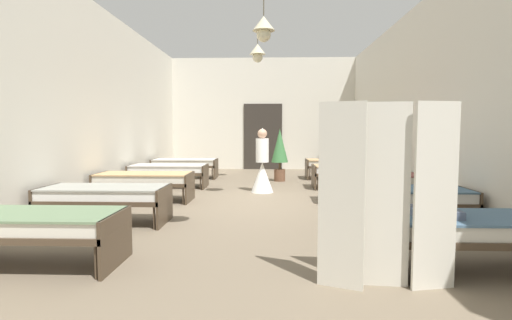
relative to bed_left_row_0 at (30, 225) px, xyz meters
The scene contains 16 objects.
ground_plane 4.46m from the bed_left_row_0, 58.99° to the left, with size 7.27×13.84×0.10m, color #7A6B56.
room_shell 5.94m from the bed_left_row_0, 66.46° to the left, with size 7.07×13.44×4.07m.
bed_left_row_0 is the anchor object (origin of this frame).
bed_right_row_0 4.57m from the bed_left_row_0, ahead, with size 1.90×0.84×0.57m.
bed_left_row_1 1.90m from the bed_left_row_0, 90.00° to the left, with size 1.90×0.84×0.57m.
bed_right_row_1 4.95m from the bed_left_row_0, 22.59° to the left, with size 1.90×0.84×0.57m.
bed_left_row_2 3.80m from the bed_left_row_0, 90.00° to the left, with size 1.90×0.84×0.57m.
bed_right_row_2 5.94m from the bed_left_row_0, 39.76° to the left, with size 1.90×0.84×0.57m.
bed_left_row_3 5.70m from the bed_left_row_0, 90.00° to the left, with size 1.90×0.84×0.57m.
bed_right_row_3 7.30m from the bed_left_row_0, 51.29° to the left, with size 1.90×0.84×0.57m.
bed_left_row_4 7.60m from the bed_left_row_0, 90.00° to the left, with size 1.90×0.84×0.57m.
bed_right_row_4 8.87m from the bed_left_row_0, 58.99° to the left, with size 1.90×0.84×0.57m.
nurse_near_aisle 5.55m from the bed_left_row_0, 64.71° to the left, with size 0.52×0.52×1.49m.
patient_seated_primary 4.24m from the bed_left_row_0, ahead, with size 0.44×0.44×0.80m.
potted_plant 7.57m from the bed_left_row_0, 68.08° to the left, with size 0.47×0.47×1.48m.
privacy_screen 3.67m from the bed_left_row_0, ahead, with size 1.25×0.18×1.70m.
Camera 1 is at (0.27, -7.80, 1.45)m, focal length 27.45 mm.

